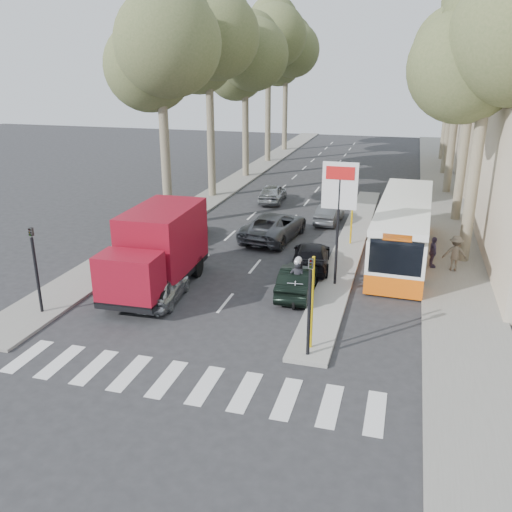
% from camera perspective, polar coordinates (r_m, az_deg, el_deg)
% --- Properties ---
extents(ground, '(120.00, 120.00, 0.00)m').
position_cam_1_polar(ground, '(20.80, -2.68, -7.45)').
color(ground, '#28282B').
rests_on(ground, ground).
extents(sidewalk_right, '(3.20, 70.00, 0.12)m').
position_cam_1_polar(sidewalk_right, '(43.63, 19.03, 6.10)').
color(sidewalk_right, gray).
rests_on(sidewalk_right, ground).
extents(median_left, '(2.40, 64.00, 0.12)m').
position_cam_1_polar(median_left, '(48.55, -1.20, 8.44)').
color(median_left, gray).
rests_on(median_left, ground).
extents(traffic_island, '(1.50, 26.00, 0.16)m').
position_cam_1_polar(traffic_island, '(30.16, 9.87, 1.20)').
color(traffic_island, gray).
rests_on(traffic_island, ground).
extents(billboard, '(1.50, 12.10, 5.60)m').
position_cam_1_polar(billboard, '(23.41, 8.71, 5.17)').
color(billboard, yellow).
rests_on(billboard, ground).
extents(traffic_light_island, '(0.16, 0.41, 3.60)m').
position_cam_1_polar(traffic_light_island, '(17.69, 5.70, -3.68)').
color(traffic_light_island, black).
rests_on(traffic_light_island, ground).
extents(traffic_light_left, '(0.16, 0.41, 3.60)m').
position_cam_1_polar(traffic_light_left, '(22.50, -22.32, 0.06)').
color(traffic_light_left, black).
rests_on(traffic_light_left, ground).
extents(tree_l_a, '(7.40, 7.20, 14.10)m').
position_cam_1_polar(tree_l_a, '(32.74, -9.84, 20.97)').
color(tree_l_a, '#6B604C').
rests_on(tree_l_a, ground).
extents(tree_l_b, '(7.40, 7.20, 14.88)m').
position_cam_1_polar(tree_l_b, '(40.18, -4.82, 21.85)').
color(tree_l_b, '#6B604C').
rests_on(tree_l_b, ground).
extents(tree_l_c, '(7.40, 7.20, 13.71)m').
position_cam_1_polar(tree_l_c, '(47.68, -0.97, 20.30)').
color(tree_l_c, '#6B604C').
rests_on(tree_l_c, ground).
extents(tree_l_d, '(7.40, 7.20, 15.66)m').
position_cam_1_polar(tree_l_d, '(55.45, 1.49, 21.98)').
color(tree_l_d, '#6B604C').
rests_on(tree_l_d, ground).
extents(tree_l_e, '(7.40, 7.20, 14.49)m').
position_cam_1_polar(tree_l_e, '(63.22, 3.32, 20.73)').
color(tree_l_e, '#6B604C').
rests_on(tree_l_e, ground).
extents(tree_r_a, '(7.40, 7.20, 14.10)m').
position_cam_1_polar(tree_r_a, '(27.84, 23.85, 19.98)').
color(tree_r_a, '#6B604C').
rests_on(tree_r_a, ground).
extents(tree_r_b, '(7.40, 7.20, 15.27)m').
position_cam_1_polar(tree_r_b, '(35.85, 22.67, 21.36)').
color(tree_r_b, '#6B604C').
rests_on(tree_r_b, ground).
extents(tree_r_c, '(7.40, 7.20, 13.32)m').
position_cam_1_polar(tree_r_c, '(43.75, 21.01, 18.71)').
color(tree_r_c, '#6B604C').
rests_on(tree_r_c, ground).
extents(tree_r_d, '(7.40, 7.20, 14.88)m').
position_cam_1_polar(tree_r_d, '(51.76, 20.67, 20.23)').
color(tree_r_d, '#6B604C').
rests_on(tree_r_d, ground).
extents(tree_r_e, '(7.40, 7.20, 14.10)m').
position_cam_1_polar(tree_r_e, '(59.74, 20.16, 19.38)').
color(tree_r_e, '#6B604C').
rests_on(tree_r_e, ground).
extents(silver_hatchback, '(1.79, 3.72, 1.22)m').
position_cam_1_polar(silver_hatchback, '(22.95, -9.76, -3.34)').
color(silver_hatchback, '#AFB3B8').
rests_on(silver_hatchback, ground).
extents(dark_hatchback, '(1.52, 3.97, 1.29)m').
position_cam_1_polar(dark_hatchback, '(23.47, 4.43, -2.49)').
color(dark_hatchback, black).
rests_on(dark_hatchback, ground).
extents(queue_car_a, '(3.21, 5.74, 1.52)m').
position_cam_1_polar(queue_car_a, '(30.79, 1.91, 3.20)').
color(queue_car_a, '#505258').
rests_on(queue_car_a, ground).
extents(queue_car_b, '(2.32, 4.53, 1.26)m').
position_cam_1_polar(queue_car_b, '(26.40, 5.83, -0.02)').
color(queue_car_b, black).
rests_on(queue_car_b, ground).
extents(queue_car_c, '(1.84, 4.09, 1.36)m').
position_cam_1_polar(queue_car_c, '(39.12, 1.74, 6.64)').
color(queue_car_c, '#9B9FA3').
rests_on(queue_car_c, ground).
extents(queue_car_d, '(1.50, 3.66, 1.18)m').
position_cam_1_polar(queue_car_d, '(34.24, 7.74, 4.42)').
color(queue_car_d, '#4D5055').
rests_on(queue_car_d, ground).
extents(queue_car_e, '(2.61, 5.40, 1.52)m').
position_cam_1_polar(queue_car_e, '(30.50, -8.61, 2.82)').
color(queue_car_e, black).
rests_on(queue_car_e, ground).
extents(red_truck, '(2.73, 6.68, 3.52)m').
position_cam_1_polar(red_truck, '(23.90, -10.29, 0.77)').
color(red_truck, black).
rests_on(red_truck, ground).
extents(city_bus, '(2.85, 11.40, 2.98)m').
position_cam_1_polar(city_bus, '(28.56, 15.24, 2.88)').
color(city_bus, '#EE5E0D').
rests_on(city_bus, ground).
extents(motorcycle, '(0.84, 2.25, 1.92)m').
position_cam_1_polar(motorcycle, '(22.81, 4.40, -2.55)').
color(motorcycle, black).
rests_on(motorcycle, ground).
extents(pedestrian_near, '(0.57, 0.95, 1.53)m').
position_cam_1_polar(pedestrian_near, '(27.41, 18.14, 0.38)').
color(pedestrian_near, '#453854').
rests_on(pedestrian_near, sidewalk_right).
extents(pedestrian_far, '(1.13, 0.55, 1.72)m').
position_cam_1_polar(pedestrian_far, '(27.30, 20.23, 0.27)').
color(pedestrian_far, '#63594A').
rests_on(pedestrian_far, sidewalk_right).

